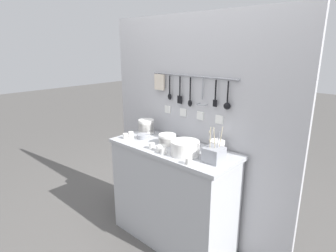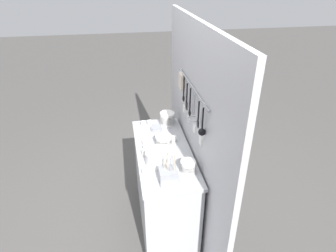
{
  "view_description": "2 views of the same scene",
  "coord_description": "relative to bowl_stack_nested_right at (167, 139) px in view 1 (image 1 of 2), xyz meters",
  "views": [
    {
      "loc": [
        1.48,
        -1.67,
        1.73
      ],
      "look_at": [
        -0.07,
        0.02,
        1.07
      ],
      "focal_mm": 30.0,
      "sensor_mm": 36.0,
      "label": 1
    },
    {
      "loc": [
        2.06,
        -0.32,
        2.32
      ],
      "look_at": [
        0.06,
        0.03,
        1.18
      ],
      "focal_mm": 30.0,
      "sensor_mm": 36.0,
      "label": 2
    }
  ],
  "objects": [
    {
      "name": "ground_plane",
      "position": [
        0.08,
        -0.02,
        -0.95
      ],
      "size": [
        20.0,
        20.0,
        0.0
      ],
      "primitive_type": "plane",
      "color": "#514F4C"
    },
    {
      "name": "counter",
      "position": [
        0.08,
        -0.02,
        -0.5
      ],
      "size": [
        1.15,
        0.48,
        0.91
      ],
      "color": "#ADAFB5",
      "rests_on": "ground"
    },
    {
      "name": "back_wall",
      "position": [
        0.08,
        0.26,
        0.05
      ],
      "size": [
        1.95,
        0.11,
        2.0
      ],
      "color": "#B2B2B7",
      "rests_on": "ground"
    },
    {
      "name": "bowl_stack_nested_right",
      "position": [
        0.0,
        0.0,
        0.0
      ],
      "size": [
        0.15,
        0.15,
        0.09
      ],
      "color": "white",
      "rests_on": "counter"
    },
    {
      "name": "bowl_stack_short_front",
      "position": [
        -0.37,
        0.1,
        0.02
      ],
      "size": [
        0.15,
        0.15,
        0.13
      ],
      "color": "white",
      "rests_on": "counter"
    },
    {
      "name": "bowl_stack_back_corner",
      "position": [
        0.42,
        0.13,
        0.01
      ],
      "size": [
        0.12,
        0.12,
        0.1
      ],
      "color": "white",
      "rests_on": "counter"
    },
    {
      "name": "plate_stack",
      "position": [
        0.27,
        -0.08,
        0.01
      ],
      "size": [
        0.22,
        0.22,
        0.11
      ],
      "color": "white",
      "rests_on": "counter"
    },
    {
      "name": "steel_mixing_bowl",
      "position": [
        -0.27,
        -0.03,
        -0.03
      ],
      "size": [
        0.12,
        0.12,
        0.04
      ],
      "color": "#93969E",
      "rests_on": "counter"
    },
    {
      "name": "cutlery_caddy",
      "position": [
        0.51,
        -0.05,
        0.01
      ],
      "size": [
        0.13,
        0.13,
        0.27
      ],
      "color": "#93969E",
      "rests_on": "counter"
    },
    {
      "name": "cup_centre",
      "position": [
        0.07,
        -0.17,
        -0.02
      ],
      "size": [
        0.05,
        0.05,
        0.05
      ],
      "color": "white",
      "rests_on": "counter"
    },
    {
      "name": "cup_front_left",
      "position": [
        -0.38,
        -0.15,
        -0.02
      ],
      "size": [
        0.05,
        0.05,
        0.05
      ],
      "color": "white",
      "rests_on": "counter"
    },
    {
      "name": "cup_mid_row",
      "position": [
        -0.39,
        -0.08,
        -0.02
      ],
      "size": [
        0.05,
        0.05,
        0.05
      ],
      "color": "white",
      "rests_on": "counter"
    },
    {
      "name": "cup_beside_plates",
      "position": [
        -0.02,
        -0.17,
        -0.02
      ],
      "size": [
        0.05,
        0.05,
        0.05
      ],
      "color": "white",
      "rests_on": "counter"
    },
    {
      "name": "cup_back_left",
      "position": [
        0.4,
        -0.21,
        -0.02
      ],
      "size": [
        0.05,
        0.05,
        0.05
      ],
      "color": "white",
      "rests_on": "counter"
    },
    {
      "name": "cup_edge_near",
      "position": [
        -0.05,
        0.11,
        -0.02
      ],
      "size": [
        0.05,
        0.05,
        0.05
      ],
      "color": "white",
      "rests_on": "counter"
    },
    {
      "name": "cup_front_right",
      "position": [
        0.13,
        -0.19,
        -0.02
      ],
      "size": [
        0.05,
        0.05,
        0.05
      ],
      "color": "white",
      "rests_on": "counter"
    }
  ]
}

